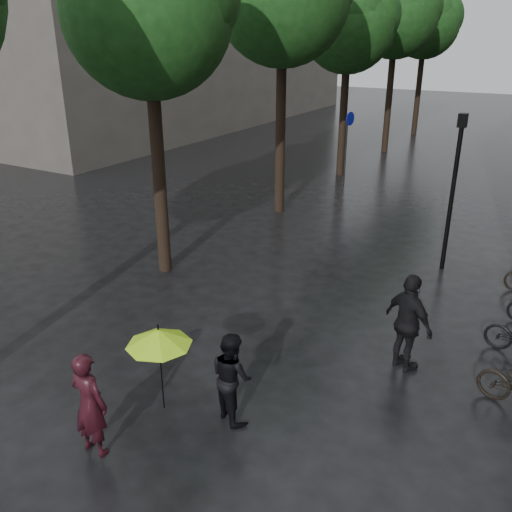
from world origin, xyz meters
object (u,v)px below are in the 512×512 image
Objects in this scene: person_black at (232,376)px; pedestrian_walking at (408,323)px; lamp_post at (454,178)px; person_burgundy at (89,404)px.

pedestrian_walking reaches higher than person_black.
person_black is at bearing -101.57° from lamp_post.
person_burgundy is 2.14m from person_black.
lamp_post is at bearing -54.14° from pedestrian_walking.
person_burgundy is 10.00m from lamp_post.
lamp_post is (1.59, 7.77, 1.66)m from person_black.
person_burgundy is at bearing 84.13° from pedestrian_walking.
pedestrian_walking is at bearing -85.39° from lamp_post.
pedestrian_walking is at bearing -99.47° from person_black.
person_burgundy is at bearing -107.26° from lamp_post.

